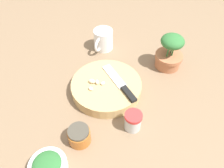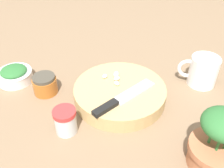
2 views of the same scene
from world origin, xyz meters
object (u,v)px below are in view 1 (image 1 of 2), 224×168
at_px(chef_knife, 121,84).
at_px(honey_jar, 79,136).
at_px(potted_herb, 170,53).
at_px(spice_jar, 133,121).
at_px(herb_bowl, 47,166).
at_px(cutting_board, 106,87).
at_px(garlic_cloves, 95,83).
at_px(coffee_mug, 103,40).

xyz_separation_m(chef_knife, honey_jar, (0.25, -0.01, -0.02)).
bearing_deg(potted_herb, spice_jar, 2.57).
distance_m(honey_jar, potted_herb, 0.51).
distance_m(herb_bowl, honey_jar, 0.13).
bearing_deg(spice_jar, cutting_board, -119.61).
bearing_deg(herb_bowl, garlic_cloves, -170.61).
relative_size(cutting_board, potted_herb, 1.73).
bearing_deg(potted_herb, garlic_cloves, -31.81).
bearing_deg(cutting_board, honey_jar, 10.35).
xyz_separation_m(cutting_board, honey_jar, (0.23, 0.04, 0.01)).
bearing_deg(herb_bowl, chef_knife, 174.94).
xyz_separation_m(herb_bowl, honey_jar, (-0.13, 0.02, 0.00)).
height_order(chef_knife, garlic_cloves, garlic_cloves).
height_order(cutting_board, chef_knife, chef_knife).
bearing_deg(herb_bowl, coffee_mug, -162.70).
xyz_separation_m(spice_jar, honey_jar, (0.14, -0.12, -0.01)).
relative_size(cutting_board, coffee_mug, 2.16).
relative_size(garlic_cloves, coffee_mug, 0.52).
distance_m(garlic_cloves, coffee_mug, 0.29).
bearing_deg(garlic_cloves, cutting_board, 131.01).
bearing_deg(potted_herb, cutting_board, -29.34).
relative_size(coffee_mug, honey_jar, 1.70).
distance_m(spice_jar, honey_jar, 0.18).
bearing_deg(spice_jar, garlic_cloves, -108.02).
height_order(coffee_mug, potted_herb, potted_herb).
xyz_separation_m(chef_knife, potted_herb, (-0.25, 0.10, 0.02)).
relative_size(garlic_cloves, spice_jar, 0.92).
bearing_deg(cutting_board, garlic_cloves, -48.99).
distance_m(chef_knife, herb_bowl, 0.38).
bearing_deg(spice_jar, herb_bowl, -29.07).
bearing_deg(garlic_cloves, herb_bowl, 9.39).
distance_m(cutting_board, coffee_mug, 0.28).
relative_size(cutting_board, herb_bowl, 2.38).
relative_size(chef_knife, garlic_cloves, 3.10).
xyz_separation_m(herb_bowl, spice_jar, (-0.26, 0.15, 0.01)).
bearing_deg(herb_bowl, spice_jar, 150.93).
xyz_separation_m(honey_jar, potted_herb, (-0.50, 0.11, 0.04)).
height_order(honey_jar, potted_herb, potted_herb).
xyz_separation_m(garlic_cloves, potted_herb, (-0.30, 0.18, 0.02)).
bearing_deg(garlic_cloves, honey_jar, 20.70).
height_order(garlic_cloves, coffee_mug, coffee_mug).
height_order(chef_knife, potted_herb, potted_herb).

